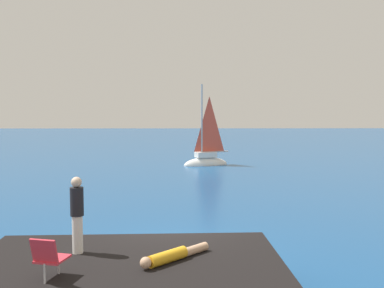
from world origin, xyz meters
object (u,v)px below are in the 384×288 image
person_standing (77,213)px  beach_chair (49,256)px  person_sunbather (172,255)px  sailboat_near (206,160)px

person_standing → beach_chair: (-0.14, -1.48, -0.42)m
person_sunbather → person_standing: size_ratio=0.84×
sailboat_near → beach_chair: (-3.87, -23.14, 1.02)m
person_standing → beach_chair: bearing=136.6°
sailboat_near → person_standing: 22.03m
beach_chair → person_sunbather: bearing=-52.4°
sailboat_near → person_standing: size_ratio=3.87×
person_standing → beach_chair: person_standing is taller
person_standing → beach_chair: size_ratio=2.03×
sailboat_near → person_sunbather: (-1.72, -22.19, 0.69)m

